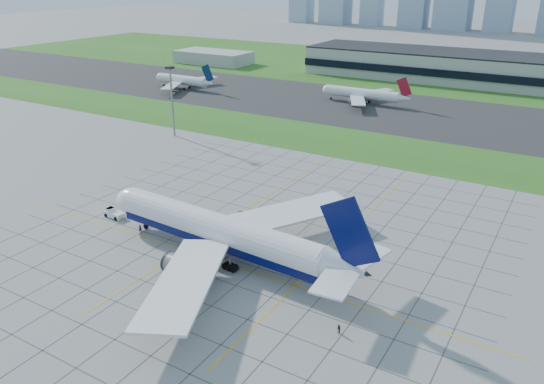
% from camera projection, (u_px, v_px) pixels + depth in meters
% --- Properties ---
extents(ground, '(1400.00, 1400.00, 0.00)m').
position_uv_depth(ground, '(226.00, 258.00, 113.66)').
color(ground, gray).
rests_on(ground, ground).
extents(grass_median, '(700.00, 35.00, 0.04)m').
position_uv_depth(grass_median, '(376.00, 147.00, 184.95)').
color(grass_median, '#31601B').
rests_on(grass_median, ground).
extents(asphalt_taxiway, '(700.00, 75.00, 0.04)m').
position_uv_depth(asphalt_taxiway, '(422.00, 114.00, 228.52)').
color(asphalt_taxiway, '#383838').
rests_on(asphalt_taxiway, ground).
extents(grass_far, '(700.00, 145.00, 0.04)m').
position_uv_depth(grass_far, '(475.00, 75.00, 315.66)').
color(grass_far, '#31601B').
rests_on(grass_far, ground).
extents(apron_markings, '(120.00, 130.00, 0.03)m').
position_uv_depth(apron_markings, '(256.00, 237.00, 122.23)').
color(apron_markings, '#474744').
rests_on(apron_markings, ground).
extents(service_block, '(50.00, 25.00, 8.00)m').
position_uv_depth(service_block, '(213.00, 57.00, 354.38)').
color(service_block, '#B7B7B2').
rests_on(service_block, ground).
extents(light_mast, '(2.50, 2.50, 25.60)m').
position_uv_depth(light_mast, '(172.00, 93.00, 192.14)').
color(light_mast, gray).
rests_on(light_mast, ground).
extents(airliner, '(67.37, 68.12, 21.19)m').
position_uv_depth(airliner, '(221.00, 232.00, 112.11)').
color(airliner, white).
rests_on(airliner, ground).
extents(pushback_tug, '(7.97, 3.05, 2.20)m').
position_uv_depth(pushback_tug, '(114.00, 213.00, 132.19)').
color(pushback_tug, white).
rests_on(pushback_tug, ground).
extents(crew_near, '(0.72, 0.83, 1.93)m').
position_uv_depth(crew_near, '(140.00, 229.00, 124.36)').
color(crew_near, black).
rests_on(crew_near, ground).
extents(crew_far, '(1.05, 1.08, 1.75)m').
position_uv_depth(crew_far, '(339.00, 329.00, 89.41)').
color(crew_far, black).
rests_on(crew_far, ground).
extents(distant_jet_0, '(35.28, 42.66, 14.08)m').
position_uv_depth(distant_jet_0, '(183.00, 80.00, 276.51)').
color(distant_jet_0, white).
rests_on(distant_jet_0, ground).
extents(distant_jet_1, '(40.91, 42.66, 14.08)m').
position_uv_depth(distant_jet_1, '(363.00, 94.00, 245.63)').
color(distant_jet_1, white).
rests_on(distant_jet_1, ground).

